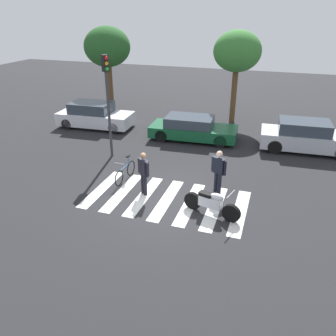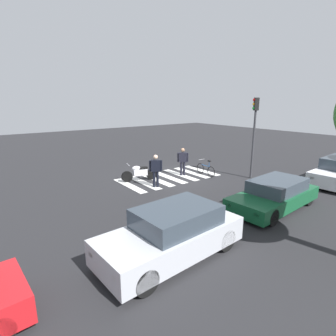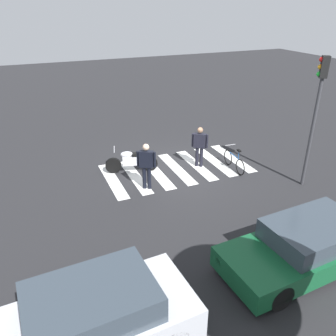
# 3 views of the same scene
# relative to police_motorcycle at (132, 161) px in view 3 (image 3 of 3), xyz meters

# --- Properties ---
(ground_plane) EXTENTS (60.00, 60.00, 0.00)m
(ground_plane) POSITION_rel_police_motorcycle_xyz_m (-1.77, 0.47, -0.46)
(ground_plane) COLOR #232326
(police_motorcycle) EXTENTS (2.05, 0.81, 1.03)m
(police_motorcycle) POSITION_rel_police_motorcycle_xyz_m (0.00, 0.00, 0.00)
(police_motorcycle) COLOR black
(police_motorcycle) RESTS_ON ground_plane
(leaning_bicycle) EXTENTS (0.46, 1.66, 0.98)m
(leaning_bicycle) POSITION_rel_police_motorcycle_xyz_m (-3.88, 1.45, -0.09)
(leaning_bicycle) COLOR black
(leaning_bicycle) RESTS_ON ground_plane
(officer_on_foot) EXTENTS (0.61, 0.43, 1.76)m
(officer_on_foot) POSITION_rel_police_motorcycle_xyz_m (-0.08, 1.54, 0.56)
(officer_on_foot) COLOR black
(officer_on_foot) RESTS_ON ground_plane
(officer_by_motorcycle) EXTENTS (0.55, 0.46, 1.70)m
(officer_by_motorcycle) POSITION_rel_police_motorcycle_xyz_m (-2.72, 0.62, 0.52)
(officer_by_motorcycle) COLOR black
(officer_by_motorcycle) RESTS_ON ground_plane
(crosswalk_stripes) EXTENTS (5.85, 3.08, 0.01)m
(crosswalk_stripes) POSITION_rel_police_motorcycle_xyz_m (-1.77, 0.47, -0.45)
(crosswalk_stripes) COLOR silver
(crosswalk_stripes) RESTS_ON ground_plane
(car_green_compact) EXTENTS (4.67, 2.08, 1.26)m
(car_green_compact) POSITION_rel_police_motorcycle_xyz_m (-2.50, 6.97, 0.15)
(car_green_compact) COLOR black
(car_green_compact) RESTS_ON ground_plane
(car_silver_sedan) EXTENTS (4.52, 2.10, 1.50)m
(car_silver_sedan) POSITION_rel_police_motorcycle_xyz_m (3.22, 7.23, 0.26)
(car_silver_sedan) COLOR black
(car_silver_sedan) RESTS_ON ground_plane
(traffic_light_pole) EXTENTS (0.36, 0.33, 4.66)m
(traffic_light_pole) POSITION_rel_police_motorcycle_xyz_m (-5.55, 3.54, 2.64)
(traffic_light_pole) COLOR #38383D
(traffic_light_pole) RESTS_ON ground_plane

